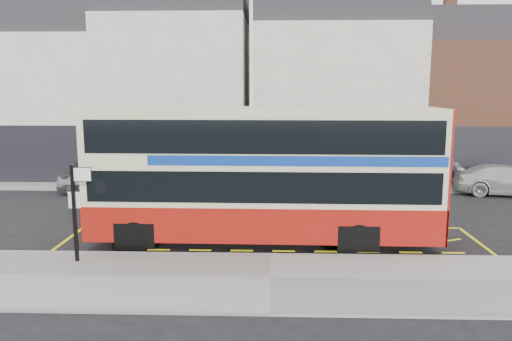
{
  "coord_description": "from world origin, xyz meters",
  "views": [
    {
      "loc": [
        0.03,
        -14.95,
        5.13
      ],
      "look_at": [
        -0.53,
        2.0,
        2.33
      ],
      "focal_mm": 35.0,
      "sensor_mm": 36.0,
      "label": 1
    }
  ],
  "objects_px": {
    "car_silver": "(99,181)",
    "car_grey": "(241,176)",
    "bus_stop_post": "(76,203)",
    "car_white": "(508,180)",
    "double_decker_bus": "(264,173)",
    "street_tree_right": "(405,130)"
  },
  "relations": [
    {
      "from": "car_silver",
      "to": "car_grey",
      "type": "distance_m",
      "value": 6.96
    },
    {
      "from": "bus_stop_post",
      "to": "car_white",
      "type": "bearing_deg",
      "value": 25.92
    },
    {
      "from": "double_decker_bus",
      "to": "car_grey",
      "type": "relative_size",
      "value": 2.42
    },
    {
      "from": "car_grey",
      "to": "car_white",
      "type": "xyz_separation_m",
      "value": [
        13.04,
        -0.49,
        -0.04
      ]
    },
    {
      "from": "car_white",
      "to": "street_tree_right",
      "type": "bearing_deg",
      "value": 85.06
    },
    {
      "from": "street_tree_right",
      "to": "car_silver",
      "type": "bearing_deg",
      "value": -172.7
    },
    {
      "from": "double_decker_bus",
      "to": "street_tree_right",
      "type": "bearing_deg",
      "value": 53.96
    },
    {
      "from": "car_grey",
      "to": "street_tree_right",
      "type": "distance_m",
      "value": 8.66
    },
    {
      "from": "car_silver",
      "to": "street_tree_right",
      "type": "distance_m",
      "value": 15.5
    },
    {
      "from": "street_tree_right",
      "to": "car_grey",
      "type": "bearing_deg",
      "value": -174.25
    },
    {
      "from": "car_grey",
      "to": "car_white",
      "type": "bearing_deg",
      "value": -83.43
    },
    {
      "from": "car_grey",
      "to": "bus_stop_post",
      "type": "bearing_deg",
      "value": 168.39
    },
    {
      "from": "bus_stop_post",
      "to": "car_grey",
      "type": "bearing_deg",
      "value": 64.22
    },
    {
      "from": "double_decker_bus",
      "to": "bus_stop_post",
      "type": "bearing_deg",
      "value": -155.76
    },
    {
      "from": "double_decker_bus",
      "to": "street_tree_right",
      "type": "relative_size",
      "value": 2.54
    },
    {
      "from": "bus_stop_post",
      "to": "street_tree_right",
      "type": "relative_size",
      "value": 0.64
    },
    {
      "from": "car_silver",
      "to": "street_tree_right",
      "type": "relative_size",
      "value": 0.87
    },
    {
      "from": "bus_stop_post",
      "to": "street_tree_right",
      "type": "xyz_separation_m",
      "value": [
        12.36,
        11.74,
        1.17
      ]
    },
    {
      "from": "car_silver",
      "to": "street_tree_right",
      "type": "bearing_deg",
      "value": -72.41
    },
    {
      "from": "car_white",
      "to": "double_decker_bus",
      "type": "bearing_deg",
      "value": 135.31
    },
    {
      "from": "double_decker_bus",
      "to": "car_white",
      "type": "height_order",
      "value": "double_decker_bus"
    },
    {
      "from": "double_decker_bus",
      "to": "bus_stop_post",
      "type": "height_order",
      "value": "double_decker_bus"
    }
  ]
}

